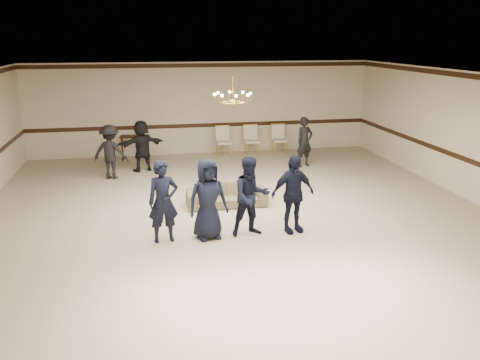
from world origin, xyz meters
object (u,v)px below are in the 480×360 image
(boy_b, at_px, (208,199))
(boy_c, at_px, (251,196))
(banquet_chair_left, at_px, (224,142))
(adult_left, at_px, (110,152))
(boy_a, at_px, (163,202))
(adult_right, at_px, (305,142))
(boy_d, at_px, (293,194))
(banquet_chair_right, at_px, (279,140))
(banquet_chair_mid, at_px, (252,141))
(console_table, at_px, (135,147))
(adult_mid, at_px, (142,146))
(chandelier, at_px, (233,88))
(settee, at_px, (227,194))

(boy_b, bearing_deg, boy_c, -12.63)
(banquet_chair_left, bearing_deg, adult_left, -150.76)
(boy_a, distance_m, adult_right, 7.10)
(boy_d, bearing_deg, adult_left, 116.66)
(banquet_chair_left, height_order, banquet_chair_right, same)
(boy_a, distance_m, banquet_chair_mid, 7.91)
(banquet_chair_left, bearing_deg, adult_right, -39.00)
(banquet_chair_left, distance_m, console_table, 3.01)
(banquet_chair_right, bearing_deg, adult_right, -77.11)
(banquet_chair_mid, distance_m, console_table, 4.01)
(boy_d, xyz_separation_m, banquet_chair_left, (-0.32, 7.14, -0.33))
(adult_mid, relative_size, adult_right, 1.00)
(chandelier, distance_m, settee, 2.60)
(adult_mid, relative_size, banquet_chair_right, 1.54)
(chandelier, bearing_deg, adult_right, 49.60)
(settee, xyz_separation_m, adult_left, (-2.91, 3.05, 0.51))
(banquet_chair_right, bearing_deg, adult_left, -156.58)
(adult_left, distance_m, banquet_chair_left, 4.26)
(banquet_chair_right, bearing_deg, boy_c, -106.99)
(settee, bearing_deg, boy_b, -109.62)
(boy_a, bearing_deg, boy_c, -6.99)
(adult_right, bearing_deg, chandelier, -148.56)
(adult_left, height_order, banquet_chair_mid, adult_left)
(banquet_chair_mid, xyz_separation_m, console_table, (-4.00, 0.20, -0.11))
(banquet_chair_right, bearing_deg, adult_mid, -160.48)
(boy_d, xyz_separation_m, banquet_chair_mid, (0.68, 7.14, -0.33))
(adult_right, xyz_separation_m, banquet_chair_mid, (-1.32, 1.83, -0.28))
(banquet_chair_mid, bearing_deg, boy_d, -93.87)
(adult_mid, bearing_deg, chandelier, 100.77)
(boy_a, distance_m, console_table, 7.38)
(adult_mid, distance_m, console_table, 1.69)
(adult_left, relative_size, banquet_chair_left, 1.54)
(settee, height_order, banquet_chair_left, banquet_chair_left)
(adult_right, height_order, banquet_chair_left, adult_right)
(boy_d, distance_m, adult_left, 6.41)
(boy_d, bearing_deg, adult_right, 57.43)
(boy_b, xyz_separation_m, boy_d, (1.80, 0.00, 0.00))
(chandelier, xyz_separation_m, boy_c, (0.04, -1.85, -2.03))
(boy_a, relative_size, boy_c, 1.00)
(banquet_chair_mid, xyz_separation_m, banquet_chair_right, (1.00, 0.00, 0.00))
(boy_b, bearing_deg, adult_left, 101.03)
(boy_a, relative_size, adult_right, 1.06)
(adult_mid, distance_m, banquet_chair_left, 3.14)
(banquet_chair_mid, bearing_deg, boy_c, -100.91)
(adult_left, height_order, adult_mid, same)
(boy_b, distance_m, adult_mid, 5.86)
(banquet_chair_mid, bearing_deg, chandelier, -105.48)
(banquet_chair_right, bearing_deg, banquet_chair_left, -177.12)
(console_table, bearing_deg, settee, -61.61)
(boy_a, bearing_deg, boy_d, -6.99)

